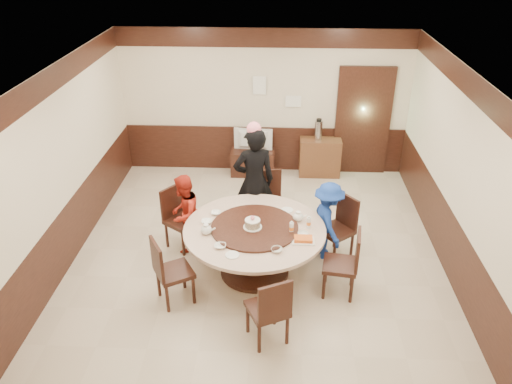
{
  "coord_description": "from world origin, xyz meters",
  "views": [
    {
      "loc": [
        0.28,
        -6.24,
        4.47
      ],
      "look_at": [
        -0.02,
        -0.05,
        1.1
      ],
      "focal_mm": 35.0,
      "sensor_mm": 36.0,
      "label": 1
    }
  ],
  "objects_px": {
    "person_standing": "(254,182)",
    "person_red": "(184,214)",
    "tv_stand": "(253,162)",
    "thermos": "(318,130)",
    "birthday_cake": "(253,223)",
    "shrimp_platter": "(303,240)",
    "banquet_table": "(255,241)",
    "side_cabinet": "(320,157)",
    "television": "(253,140)",
    "person_blue": "(328,221)"
  },
  "relations": [
    {
      "from": "banquet_table",
      "to": "person_blue",
      "type": "height_order",
      "value": "person_blue"
    },
    {
      "from": "banquet_table",
      "to": "person_standing",
      "type": "height_order",
      "value": "person_standing"
    },
    {
      "from": "birthday_cake",
      "to": "shrimp_platter",
      "type": "height_order",
      "value": "birthday_cake"
    },
    {
      "from": "banquet_table",
      "to": "birthday_cake",
      "type": "relative_size",
      "value": 7.56
    },
    {
      "from": "shrimp_platter",
      "to": "side_cabinet",
      "type": "height_order",
      "value": "shrimp_platter"
    },
    {
      "from": "person_standing",
      "to": "person_red",
      "type": "relative_size",
      "value": 1.45
    },
    {
      "from": "birthday_cake",
      "to": "side_cabinet",
      "type": "relative_size",
      "value": 0.33
    },
    {
      "from": "banquet_table",
      "to": "person_red",
      "type": "xyz_separation_m",
      "value": [
        -1.09,
        0.55,
        0.08
      ]
    },
    {
      "from": "shrimp_platter",
      "to": "thermos",
      "type": "distance_m",
      "value": 3.55
    },
    {
      "from": "banquet_table",
      "to": "person_standing",
      "type": "relative_size",
      "value": 1.1
    },
    {
      "from": "tv_stand",
      "to": "person_standing",
      "type": "bearing_deg",
      "value": -86.23
    },
    {
      "from": "tv_stand",
      "to": "television",
      "type": "height_order",
      "value": "television"
    },
    {
      "from": "banquet_table",
      "to": "person_standing",
      "type": "bearing_deg",
      "value": 93.35
    },
    {
      "from": "tv_stand",
      "to": "side_cabinet",
      "type": "height_order",
      "value": "side_cabinet"
    },
    {
      "from": "person_standing",
      "to": "thermos",
      "type": "distance_m",
      "value": 2.4
    },
    {
      "from": "birthday_cake",
      "to": "thermos",
      "type": "bearing_deg",
      "value": 71.53
    },
    {
      "from": "person_standing",
      "to": "thermos",
      "type": "relative_size",
      "value": 4.71
    },
    {
      "from": "person_standing",
      "to": "person_red",
      "type": "height_order",
      "value": "person_standing"
    },
    {
      "from": "television",
      "to": "person_standing",
      "type": "bearing_deg",
      "value": 98.65
    },
    {
      "from": "person_blue",
      "to": "tv_stand",
      "type": "distance_m",
      "value": 3.03
    },
    {
      "from": "person_red",
      "to": "tv_stand",
      "type": "height_order",
      "value": "person_red"
    },
    {
      "from": "person_blue",
      "to": "television",
      "type": "distance_m",
      "value": 3.01
    },
    {
      "from": "tv_stand",
      "to": "television",
      "type": "distance_m",
      "value": 0.47
    },
    {
      "from": "person_blue",
      "to": "tv_stand",
      "type": "relative_size",
      "value": 1.43
    },
    {
      "from": "banquet_table",
      "to": "thermos",
      "type": "distance_m",
      "value": 3.43
    },
    {
      "from": "birthday_cake",
      "to": "side_cabinet",
      "type": "distance_m",
      "value": 3.49
    },
    {
      "from": "person_red",
      "to": "side_cabinet",
      "type": "xyz_separation_m",
      "value": [
        2.21,
        2.68,
        -0.24
      ]
    },
    {
      "from": "television",
      "to": "thermos",
      "type": "height_order",
      "value": "thermos"
    },
    {
      "from": "banquet_table",
      "to": "side_cabinet",
      "type": "relative_size",
      "value": 2.46
    },
    {
      "from": "banquet_table",
      "to": "television",
      "type": "bearing_deg",
      "value": 93.62
    },
    {
      "from": "person_blue",
      "to": "television",
      "type": "relative_size",
      "value": 1.62
    },
    {
      "from": "banquet_table",
      "to": "thermos",
      "type": "relative_size",
      "value": 5.18
    },
    {
      "from": "birthday_cake",
      "to": "television",
      "type": "bearing_deg",
      "value": 93.13
    },
    {
      "from": "person_red",
      "to": "tv_stand",
      "type": "distance_m",
      "value": 2.82
    },
    {
      "from": "person_red",
      "to": "thermos",
      "type": "distance_m",
      "value": 3.45
    },
    {
      "from": "banquet_table",
      "to": "side_cabinet",
      "type": "xyz_separation_m",
      "value": [
        1.12,
        3.23,
        -0.16
      ]
    },
    {
      "from": "tv_stand",
      "to": "television",
      "type": "bearing_deg",
      "value": 0.0
    },
    {
      "from": "birthday_cake",
      "to": "shrimp_platter",
      "type": "distance_m",
      "value": 0.74
    },
    {
      "from": "tv_stand",
      "to": "thermos",
      "type": "distance_m",
      "value": 1.44
    },
    {
      "from": "birthday_cake",
      "to": "person_standing",
      "type": "bearing_deg",
      "value": 91.96
    },
    {
      "from": "banquet_table",
      "to": "thermos",
      "type": "height_order",
      "value": "thermos"
    },
    {
      "from": "person_standing",
      "to": "television",
      "type": "xyz_separation_m",
      "value": [
        -0.14,
        2.09,
        -0.18
      ]
    },
    {
      "from": "side_cabinet",
      "to": "television",
      "type": "bearing_deg",
      "value": -178.7
    },
    {
      "from": "banquet_table",
      "to": "shrimp_platter",
      "type": "bearing_deg",
      "value": -23.99
    },
    {
      "from": "banquet_table",
      "to": "television",
      "type": "xyz_separation_m",
      "value": [
        -0.2,
        3.2,
        0.18
      ]
    },
    {
      "from": "side_cabinet",
      "to": "birthday_cake",
      "type": "bearing_deg",
      "value": -109.44
    },
    {
      "from": "shrimp_platter",
      "to": "thermos",
      "type": "height_order",
      "value": "thermos"
    },
    {
      "from": "shrimp_platter",
      "to": "thermos",
      "type": "relative_size",
      "value": 0.79
    },
    {
      "from": "birthday_cake",
      "to": "television",
      "type": "height_order",
      "value": "birthday_cake"
    },
    {
      "from": "shrimp_platter",
      "to": "side_cabinet",
      "type": "distance_m",
      "value": 3.58
    }
  ]
}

